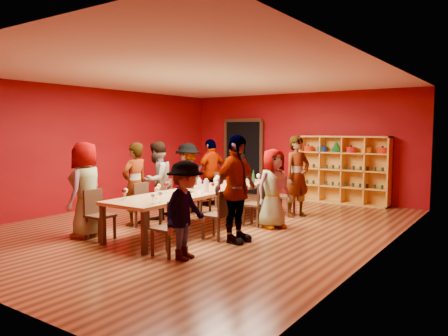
{
  "coord_description": "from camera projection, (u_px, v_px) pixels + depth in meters",
  "views": [
    {
      "loc": [
        5.35,
        -6.99,
        1.96
      ],
      "look_at": [
        0.1,
        0.59,
        1.15
      ],
      "focal_mm": 35.0,
      "sensor_mm": 36.0,
      "label": 1
    }
  ],
  "objects": [
    {
      "name": "wine_glass_8",
      "position": [
        258.0,
        176.0,
        9.97
      ],
      "size": [
        0.08,
        0.08,
        0.21
      ],
      "color": "silver",
      "rests_on": "tasting_table"
    },
    {
      "name": "doorway",
      "position": [
        244.0,
        157.0,
        13.49
      ],
      "size": [
        1.4,
        0.17,
        2.3
      ],
      "color": "black",
      "rests_on": "ground"
    },
    {
      "name": "wine_glass_16",
      "position": [
        193.0,
        181.0,
        9.01
      ],
      "size": [
        0.09,
        0.09,
        0.22
      ],
      "color": "silver",
      "rests_on": "tasting_table"
    },
    {
      "name": "wine_bottle",
      "position": [
        253.0,
        178.0,
        10.05
      ],
      "size": [
        0.09,
        0.09,
        0.28
      ],
      "color": "#123317",
      "rests_on": "tasting_table"
    },
    {
      "name": "person_left_1",
      "position": [
        135.0,
        184.0,
        8.92
      ],
      "size": [
        0.46,
        0.62,
        1.7
      ],
      "primitive_type": "imported",
      "rotation": [
        0.0,
        0.0,
        -1.58
      ],
      "color": "pink",
      "rests_on": "ground"
    },
    {
      "name": "wine_glass_5",
      "position": [
        157.0,
        190.0,
        7.68
      ],
      "size": [
        0.08,
        0.08,
        0.21
      ],
      "color": "silver",
      "rests_on": "tasting_table"
    },
    {
      "name": "chair_person_right_0",
      "position": [
        172.0,
        225.0,
        6.73
      ],
      "size": [
        0.42,
        0.42,
        0.89
      ],
      "color": "#321D10",
      "rests_on": "ground"
    },
    {
      "name": "person_right_0",
      "position": [
        185.0,
        210.0,
        6.55
      ],
      "size": [
        0.53,
        1.02,
        1.5
      ],
      "primitive_type": "imported",
      "rotation": [
        0.0,
        0.0,
        1.71
      ],
      "color": "#C88691",
      "rests_on": "ground"
    },
    {
      "name": "wine_glass_7",
      "position": [
        184.0,
        189.0,
        7.89
      ],
      "size": [
        0.08,
        0.08,
        0.2
      ],
      "color": "silver",
      "rests_on": "tasting_table"
    },
    {
      "name": "chair_person_left_1",
      "position": [
        145.0,
        203.0,
        8.79
      ],
      "size": [
        0.42,
        0.42,
        0.89
      ],
      "color": "#321D10",
      "rests_on": "ground"
    },
    {
      "name": "spittoon_bowl",
      "position": [
        187.0,
        189.0,
        8.49
      ],
      "size": [
        0.29,
        0.29,
        0.16
      ],
      "primitive_type": "ellipsoid",
      "color": "#ADAEB3",
      "rests_on": "tasting_table"
    },
    {
      "name": "wine_glass_13",
      "position": [
        217.0,
        178.0,
        9.71
      ],
      "size": [
        0.08,
        0.08,
        0.2
      ],
      "color": "silver",
      "rests_on": "tasting_table"
    },
    {
      "name": "wine_glass_1",
      "position": [
        126.0,
        191.0,
        7.62
      ],
      "size": [
        0.08,
        0.08,
        0.19
      ],
      "color": "silver",
      "rests_on": "tasting_table"
    },
    {
      "name": "wine_glass_15",
      "position": [
        216.0,
        180.0,
        9.09
      ],
      "size": [
        0.09,
        0.09,
        0.22
      ],
      "color": "silver",
      "rests_on": "tasting_table"
    },
    {
      "name": "wine_glass_6",
      "position": [
        235.0,
        177.0,
        10.03
      ],
      "size": [
        0.07,
        0.07,
        0.18
      ],
      "color": "silver",
      "rests_on": "tasting_table"
    },
    {
      "name": "wine_glass_11",
      "position": [
        221.0,
        177.0,
        9.83
      ],
      "size": [
        0.08,
        0.08,
        0.19
      ],
      "color": "silver",
      "rests_on": "tasting_table"
    },
    {
      "name": "wine_glass_9",
      "position": [
        159.0,
        187.0,
        8.2
      ],
      "size": [
        0.08,
        0.08,
        0.2
      ],
      "color": "silver",
      "rests_on": "tasting_table"
    },
    {
      "name": "person_left_0",
      "position": [
        86.0,
        190.0,
        7.96
      ],
      "size": [
        0.74,
        0.96,
        1.74
      ],
      "primitive_type": "imported",
      "rotation": [
        0.0,
        0.0,
        -1.2
      ],
      "color": "#121B33",
      "rests_on": "ground"
    },
    {
      "name": "chair_person_left_0",
      "position": [
        97.0,
        212.0,
        7.81
      ],
      "size": [
        0.42,
        0.42,
        0.89
      ],
      "color": "#321D10",
      "rests_on": "ground"
    },
    {
      "name": "room_shell",
      "position": [
        203.0,
        153.0,
        8.8
      ],
      "size": [
        7.1,
        9.1,
        3.04
      ],
      "color": "#5C2F18",
      "rests_on": "ground"
    },
    {
      "name": "wine_glass_4",
      "position": [
        238.0,
        181.0,
        9.24
      ],
      "size": [
        0.07,
        0.07,
        0.18
      ],
      "color": "silver",
      "rests_on": "tasting_table"
    },
    {
      "name": "wine_glass_12",
      "position": [
        124.0,
        192.0,
        7.52
      ],
      "size": [
        0.08,
        0.08,
        0.2
      ],
      "color": "silver",
      "rests_on": "tasting_table"
    },
    {
      "name": "shelving_unit",
      "position": [
        344.0,
        167.0,
        11.59
      ],
      "size": [
        2.4,
        0.4,
        1.8
      ],
      "color": "gold",
      "rests_on": "ground"
    },
    {
      "name": "chair_person_right_4",
      "position": [
        288.0,
        194.0,
        10.0
      ],
      "size": [
        0.42,
        0.42,
        0.89
      ],
      "color": "#321D10",
      "rests_on": "ground"
    },
    {
      "name": "carafe_a",
      "position": [
        199.0,
        184.0,
        8.88
      ],
      "size": [
        0.12,
        0.12,
        0.24
      ],
      "color": "silver",
      "rests_on": "tasting_table"
    },
    {
      "name": "carafe_b",
      "position": [
        206.0,
        186.0,
        8.47
      ],
      "size": [
        0.14,
        0.14,
        0.27
      ],
      "color": "silver",
      "rests_on": "tasting_table"
    },
    {
      "name": "person_right_3",
      "position": [
        273.0,
        188.0,
        8.69
      ],
      "size": [
        0.71,
        0.88,
        1.59
      ],
      "primitive_type": "imported",
      "rotation": [
        0.0,
        0.0,
        1.14
      ],
      "color": "#47474B",
      "rests_on": "ground"
    },
    {
      "name": "wine_glass_19",
      "position": [
        213.0,
        185.0,
        8.57
      ],
      "size": [
        0.07,
        0.07,
        0.18
      ],
      "color": "silver",
      "rests_on": "tasting_table"
    },
    {
      "name": "wine_glass_14",
      "position": [
        222.0,
        183.0,
        8.79
      ],
      "size": [
        0.08,
        0.08,
        0.2
      ],
      "color": "silver",
      "rests_on": "tasting_table"
    },
    {
      "name": "person_left_2",
      "position": [
        157.0,
        180.0,
        9.56
      ],
      "size": [
        0.58,
        0.89,
        1.7
      ],
      "primitive_type": "imported",
      "rotation": [
        0.0,
        0.0,
        -1.42
      ],
      "color": "#CE8A94",
      "rests_on": "ground"
    },
    {
      "name": "chair_person_left_3",
      "position": [
        197.0,
        193.0,
        10.18
      ],
      "size": [
        0.42,
        0.42,
        0.89
      ],
      "color": "#321D10",
      "rests_on": "ground"
    },
    {
      "name": "person_right_4",
      "position": [
        297.0,
        176.0,
        9.83
      ],
      "size": [
        0.71,
        0.8,
        1.82
      ],
      "primitive_type": "imported",
      "rotation": [
        0.0,
        0.0,
        1.16
      ],
      "color": "#131434",
      "rests_on": "ground"
    },
    {
      "name": "wine_glass_0",
      "position": [
        153.0,
        196.0,
        7.12
      ],
      "size": [
        0.07,
        0.07,
        0.18
      ],
      "color": "silver",
      "rests_on": "tasting_table"
    },
    {
      "name": "tasting_table",
      "position": [
        203.0,
        192.0,
        8.87
      ],
      "size": [
        1.1,
        4.5,
        0.75
      ],
      "color": "tan",
      "rests_on": "ground"
    },
    {
      "name": "wine_glass_17",
      "position": [
        242.0,
        180.0,
        9.4
      ],
      "size": [
        0.08,
        0.08,
        0.19
      ],
      "color": "silver",
      "rests_on": "tasting_table"
    },
    {
      "name": "person_right_1",
      "position": [
        236.0,
        189.0,
        7.55
      ],
      "size": [
        0.54,
        1.12,
        1.87
      ],
      "primitive_type": "imported",
      "rotation": [
        0.0,
        0.0,
        1.53
      ],
      "color": "#4E4E53",
      "rests_on": "ground"
    },
    {
      "name": "wine_glass_20",
      "position": [
        186.0,
        182.0,
        8.9
      ],
      "size": [
        0.09,
        0.09,
        0.21
      ],
      "color": "silver",
      "rests_on": "tasting_table"
    },
    {
      "name": "chair_person_left_4",
      "position": [
        223.0,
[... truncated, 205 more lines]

